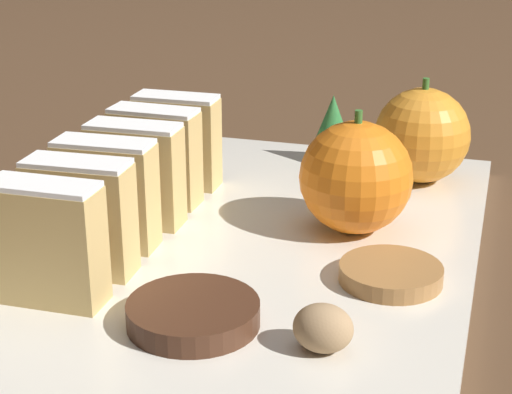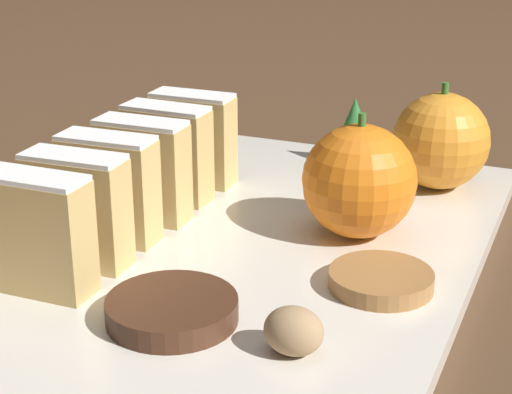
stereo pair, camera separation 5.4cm
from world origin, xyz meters
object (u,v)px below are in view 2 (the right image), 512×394
object	(u,v)px
orange_near	(441,141)
chocolate_cookie	(179,311)
orange_far	(359,181)
walnut	(294,331)

from	to	relation	value
orange_near	chocolate_cookie	bearing A→B (deg)	-107.89
orange_far	chocolate_cookie	size ratio (longest dim) A/B	1.16
orange_near	walnut	distance (m)	0.27
walnut	chocolate_cookie	size ratio (longest dim) A/B	0.43
walnut	chocolate_cookie	xyz separation A→B (m)	(-0.07, 0.01, -0.01)
orange_near	walnut	world-z (taller)	orange_near
orange_near	chocolate_cookie	xyz separation A→B (m)	(-0.08, -0.26, -0.03)
walnut	orange_near	bearing A→B (deg)	86.35
orange_near	orange_far	size ratio (longest dim) A/B	0.98
walnut	chocolate_cookie	world-z (taller)	walnut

